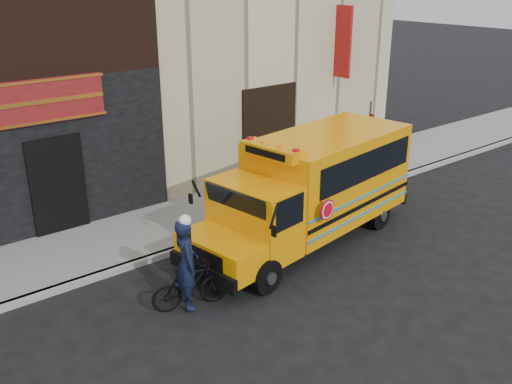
{
  "coord_description": "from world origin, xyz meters",
  "views": [
    {
      "loc": [
        -7.75,
        -8.71,
        6.66
      ],
      "look_at": [
        0.59,
        1.85,
        1.4
      ],
      "focal_mm": 40.0,
      "sensor_mm": 36.0,
      "label": 1
    }
  ],
  "objects": [
    {
      "name": "curb",
      "position": [
        0.0,
        2.6,
        0.07
      ],
      "size": [
        40.0,
        0.2,
        0.15
      ],
      "primitive_type": "cube",
      "color": "gray",
      "rests_on": "ground"
    },
    {
      "name": "sidewalk",
      "position": [
        0.0,
        4.1,
        0.07
      ],
      "size": [
        40.0,
        3.0,
        0.15
      ],
      "primitive_type": "cube",
      "color": "slate",
      "rests_on": "ground"
    },
    {
      "name": "ground",
      "position": [
        0.0,
        0.0,
        0.0
      ],
      "size": [
        120.0,
        120.0,
        0.0
      ],
      "primitive_type": "plane",
      "color": "black",
      "rests_on": "ground"
    },
    {
      "name": "sign_pole",
      "position": [
        5.42,
        2.38,
        1.65
      ],
      "size": [
        0.1,
        0.26,
        2.98
      ],
      "color": "#454E49",
      "rests_on": "ground"
    },
    {
      "name": "bicycle",
      "position": [
        -2.39,
        0.27,
        0.51
      ],
      "size": [
        1.75,
        0.91,
        1.01
      ],
      "primitive_type": "imported",
      "rotation": [
        0.0,
        0.0,
        1.3
      ],
      "color": "black",
      "rests_on": "ground"
    },
    {
      "name": "cyclist",
      "position": [
        -2.45,
        0.28,
        0.99
      ],
      "size": [
        0.69,
        0.84,
        1.97
      ],
      "primitive_type": "imported",
      "rotation": [
        0.0,
        0.0,
        1.21
      ],
      "color": "black",
      "rests_on": "ground"
    },
    {
      "name": "school_bus",
      "position": [
        1.86,
        1.11,
        1.51
      ],
      "size": [
        7.14,
        3.14,
        2.92
      ],
      "color": "black",
      "rests_on": "ground"
    }
  ]
}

